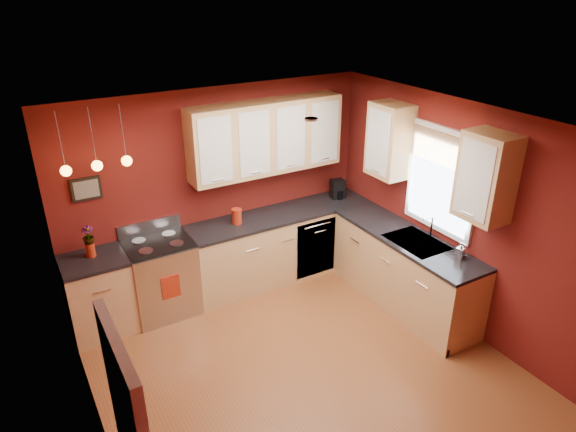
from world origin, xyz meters
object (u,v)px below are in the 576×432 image
red_canister (237,216)px  soap_pump (461,250)px  coffee_maker (338,190)px  sink (416,244)px  gas_range (162,277)px

red_canister → soap_pump: red_canister is taller
soap_pump → coffee_maker: bearing=94.8°
coffee_maker → red_canister: bearing=-167.5°
sink → red_canister: size_ratio=3.56×
gas_range → coffee_maker: (2.58, 0.04, 0.58)m
red_canister → soap_pump: 2.67m
sink → red_canister: bearing=136.8°
soap_pump → red_canister: bearing=130.6°
sink → red_canister: 2.20m
sink → soap_pump: 0.55m
gas_range → soap_pump: (2.76, -2.03, 0.55)m
sink → coffee_maker: (-0.04, 1.54, 0.15)m
sink → coffee_maker: bearing=91.4°
gas_range → soap_pump: bearing=-36.3°
gas_range → sink: sink is taller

